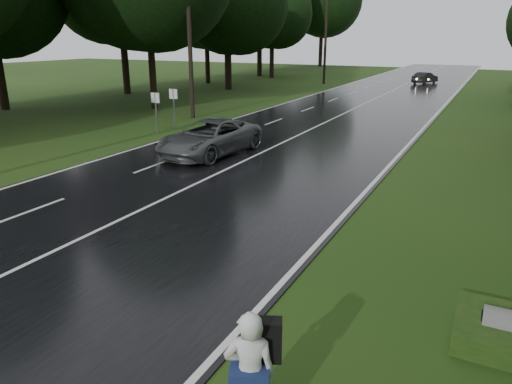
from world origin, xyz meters
TOP-DOWN VIEW (x-y plane):
  - ground at (0.00, 0.00)m, footprint 160.00×160.00m
  - road at (0.00, 20.00)m, footprint 12.00×140.00m
  - lane_center at (0.00, 20.00)m, footprint 0.12×140.00m
  - grey_car at (-1.97, 10.81)m, footprint 3.04×5.79m
  - far_car at (1.74, 50.59)m, footprint 2.51×3.98m
  - hitchhiker at (7.07, -2.59)m, footprint 0.82×0.79m
  - utility_pole_mid at (-8.50, 19.06)m, footprint 1.80×0.28m
  - utility_pole_far at (-8.50, 45.44)m, footprint 1.80×0.28m
  - road_sign_a at (-7.20, 13.64)m, footprint 0.54×0.10m
  - road_sign_b at (-7.20, 15.28)m, footprint 0.55×0.10m
  - tree_left_d at (-13.58, 21.49)m, footprint 10.41×10.41m
  - tree_left_e at (-15.23, 35.48)m, footprint 8.67×8.67m
  - tree_left_f at (-17.21, 50.09)m, footprint 8.76×8.76m

SIDE VIEW (x-z plane):
  - ground at x=0.00m, z-range 0.00..0.00m
  - utility_pole_mid at x=-8.50m, z-range -4.90..4.90m
  - utility_pole_far at x=-8.50m, z-range -5.37..5.37m
  - road_sign_a at x=-7.20m, z-range -1.14..1.14m
  - road_sign_b at x=-7.20m, z-range -1.16..1.16m
  - tree_left_d at x=-13.58m, z-range -8.13..8.13m
  - tree_left_e at x=-15.23m, z-range -6.78..6.78m
  - tree_left_f at x=-17.21m, z-range -6.85..6.85m
  - road at x=0.00m, z-range 0.00..0.04m
  - lane_center at x=0.00m, z-range 0.04..0.05m
  - far_car at x=1.74m, z-range 0.04..1.28m
  - grey_car at x=-1.97m, z-range 0.04..1.59m
  - hitchhiker at x=7.07m, z-range -0.07..1.83m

